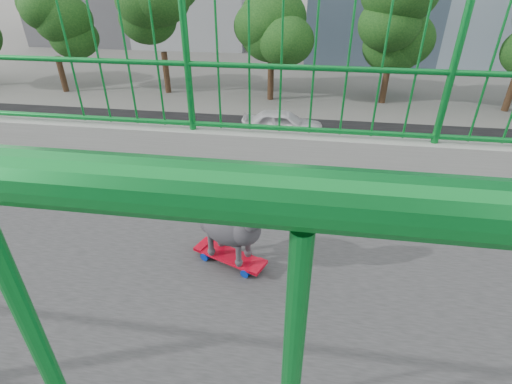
{
  "coord_description": "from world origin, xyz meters",
  "views": [
    {
      "loc": [
        1.61,
        -1.0,
        8.53
      ],
      "look_at": [
        -0.8,
        -1.36,
        7.07
      ],
      "focal_mm": 26.78,
      "sensor_mm": 36.0,
      "label": 1
    }
  ],
  "objects_px": {
    "skateboard": "(230,257)",
    "car_0": "(265,290)",
    "car_6": "(105,210)",
    "car_7": "(253,177)",
    "poodle": "(233,224)",
    "car_2": "(17,162)",
    "car_4": "(282,124)"
  },
  "relations": [
    {
      "from": "skateboard",
      "to": "car_0",
      "type": "height_order",
      "value": "skateboard"
    },
    {
      "from": "car_0",
      "to": "car_6",
      "type": "height_order",
      "value": "car_0"
    },
    {
      "from": "car_7",
      "to": "poodle",
      "type": "bearing_deg",
      "value": -171.51
    },
    {
      "from": "skateboard",
      "to": "car_2",
      "type": "height_order",
      "value": "skateboard"
    },
    {
      "from": "car_2",
      "to": "car_4",
      "type": "xyz_separation_m",
      "value": [
        -6.4,
        11.71,
        0.08
      ]
    },
    {
      "from": "skateboard",
      "to": "car_7",
      "type": "relative_size",
      "value": 0.08
    },
    {
      "from": "skateboard",
      "to": "car_6",
      "type": "xyz_separation_m",
      "value": [
        -9.12,
        -6.85,
        -6.33
      ]
    },
    {
      "from": "skateboard",
      "to": "car_6",
      "type": "bearing_deg",
      "value": -121.01
    },
    {
      "from": "poodle",
      "to": "car_0",
      "type": "relative_size",
      "value": 0.11
    },
    {
      "from": "car_0",
      "to": "car_6",
      "type": "bearing_deg",
      "value": -116.63
    },
    {
      "from": "skateboard",
      "to": "car_7",
      "type": "height_order",
      "value": "skateboard"
    },
    {
      "from": "car_0",
      "to": "car_7",
      "type": "relative_size",
      "value": 0.82
    },
    {
      "from": "skateboard",
      "to": "car_2",
      "type": "relative_size",
      "value": 0.09
    },
    {
      "from": "car_2",
      "to": "car_6",
      "type": "xyz_separation_m",
      "value": [
        3.2,
        5.96,
        0.01
      ]
    },
    {
      "from": "poodle",
      "to": "car_4",
      "type": "relative_size",
      "value": 0.11
    },
    {
      "from": "car_2",
      "to": "car_7",
      "type": "xyz_separation_m",
      "value": [
        0.0,
        11.0,
        0.1
      ]
    },
    {
      "from": "car_0",
      "to": "car_4",
      "type": "relative_size",
      "value": 0.98
    },
    {
      "from": "car_6",
      "to": "car_7",
      "type": "xyz_separation_m",
      "value": [
        -3.2,
        5.04,
        0.08
      ]
    },
    {
      "from": "car_6",
      "to": "car_4",
      "type": "bearing_deg",
      "value": 149.08
    },
    {
      "from": "poodle",
      "to": "car_6",
      "type": "distance_m",
      "value": 13.19
    },
    {
      "from": "car_0",
      "to": "car_4",
      "type": "bearing_deg",
      "value": -177.16
    },
    {
      "from": "poodle",
      "to": "car_7",
      "type": "bearing_deg",
      "value": -149.47
    },
    {
      "from": "car_2",
      "to": "car_7",
      "type": "bearing_deg",
      "value": -90.0
    },
    {
      "from": "car_0",
      "to": "car_2",
      "type": "relative_size",
      "value": 0.89
    },
    {
      "from": "car_4",
      "to": "car_7",
      "type": "xyz_separation_m",
      "value": [
        6.4,
        -0.71,
        0.01
      ]
    },
    {
      "from": "skateboard",
      "to": "car_2",
      "type": "bearing_deg",
      "value": -111.83
    },
    {
      "from": "car_2",
      "to": "car_6",
      "type": "height_order",
      "value": "car_6"
    },
    {
      "from": "car_4",
      "to": "car_7",
      "type": "relative_size",
      "value": 0.84
    },
    {
      "from": "skateboard",
      "to": "car_2",
      "type": "xyz_separation_m",
      "value": [
        -12.32,
        -12.81,
        -6.34
      ]
    },
    {
      "from": "car_0",
      "to": "car_7",
      "type": "distance_m",
      "value": 6.54
    },
    {
      "from": "poodle",
      "to": "car_0",
      "type": "distance_m",
      "value": 8.83
    },
    {
      "from": "skateboard",
      "to": "poodle",
      "type": "distance_m",
      "value": 0.25
    }
  ]
}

